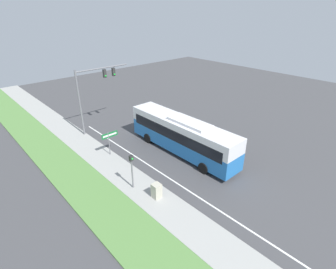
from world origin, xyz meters
TOP-DOWN VIEW (x-y plane):
  - ground_plane at (0.00, 0.00)m, footprint 80.00×80.00m
  - sidewalk at (-6.20, 0.00)m, footprint 2.80×80.00m
  - grass_verge at (-9.40, 0.00)m, footprint 3.60×80.00m
  - lane_divider_near at (-3.60, 0.00)m, footprint 0.14×30.00m
  - bus at (0.28, 3.15)m, footprint 2.63×12.37m
  - signal_gantry at (-3.27, 13.18)m, footprint 6.26×0.41m
  - pedestrian_signal at (-6.64, 1.66)m, footprint 0.28×0.34m
  - street_sign at (-5.16, 7.38)m, footprint 1.69×0.08m
  - utility_cabinet at (-6.03, -0.48)m, footprint 0.63×0.62m

SIDE VIEW (x-z plane):
  - ground_plane at x=0.00m, z-range 0.00..0.00m
  - lane_divider_near at x=-3.60m, z-range 0.00..0.01m
  - grass_verge at x=-9.40m, z-range 0.00..0.10m
  - sidewalk at x=-6.20m, z-range 0.00..0.12m
  - utility_cabinet at x=-6.03m, z-range 0.12..1.29m
  - street_sign at x=-5.16m, z-range 0.59..3.05m
  - bus at x=0.28m, z-range 0.17..3.82m
  - pedestrian_signal at x=-6.64m, z-range 0.55..3.59m
  - signal_gantry at x=-3.27m, z-range 1.51..8.79m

